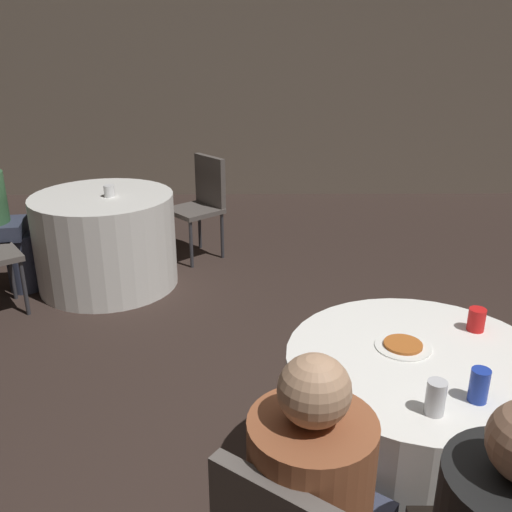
% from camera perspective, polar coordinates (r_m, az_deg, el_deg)
% --- Properties ---
extents(wall_back, '(16.00, 0.06, 2.80)m').
position_cam_1_polar(wall_back, '(7.03, 4.22, 17.32)').
color(wall_back, '#7A6B5B').
rests_on(wall_back, ground_plane).
extents(table_near, '(1.05, 1.05, 0.74)m').
position_cam_1_polar(table_near, '(2.55, 15.27, -16.87)').
color(table_near, white).
rests_on(table_near, ground_plane).
extents(table_far, '(1.10, 1.10, 0.74)m').
position_cam_1_polar(table_far, '(4.68, -14.78, 1.51)').
color(table_far, white).
rests_on(table_far, ground_plane).
extents(chair_far_northeast, '(0.56, 0.56, 0.90)m').
position_cam_1_polar(chair_far_northeast, '(5.10, -5.36, 5.84)').
color(chair_far_northeast, '#59514C').
rests_on(chair_far_northeast, ground_plane).
extents(pizza_plate_near, '(0.23, 0.23, 0.02)m').
position_cam_1_polar(pizza_plate_near, '(2.39, 14.48, -8.66)').
color(pizza_plate_near, white).
rests_on(pizza_plate_near, table_near).
extents(soda_can_silver, '(0.07, 0.07, 0.12)m').
position_cam_1_polar(soda_can_silver, '(2.02, 17.53, -13.35)').
color(soda_can_silver, silver).
rests_on(soda_can_silver, table_near).
extents(soda_can_blue, '(0.07, 0.07, 0.12)m').
position_cam_1_polar(soda_can_blue, '(2.13, 21.41, -11.96)').
color(soda_can_blue, '#1E38A5').
rests_on(soda_can_blue, table_near).
extents(cup_near, '(0.07, 0.07, 0.10)m').
position_cam_1_polar(cup_near, '(2.59, 21.18, -5.95)').
color(cup_near, red).
rests_on(cup_near, table_near).
extents(cup_far, '(0.08, 0.08, 0.09)m').
position_cam_1_polar(cup_far, '(4.50, -14.47, 6.31)').
color(cup_far, white).
rests_on(cup_far, table_far).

